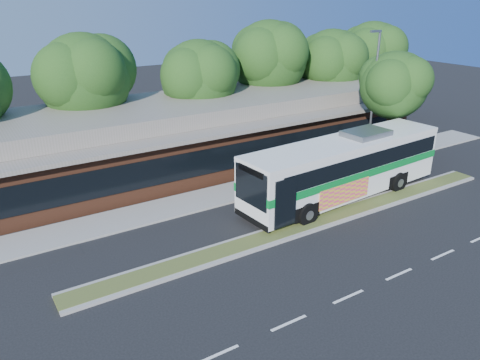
% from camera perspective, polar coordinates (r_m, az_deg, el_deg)
% --- Properties ---
extents(ground, '(120.00, 120.00, 0.00)m').
position_cam_1_polar(ground, '(24.55, 9.86, -5.85)').
color(ground, black).
rests_on(ground, ground).
extents(median_strip, '(26.00, 1.10, 0.15)m').
position_cam_1_polar(median_strip, '(24.91, 8.95, -5.17)').
color(median_strip, '#434B20').
rests_on(median_strip, ground).
extents(sidewalk, '(44.00, 2.60, 0.12)m').
position_cam_1_polar(sidewalk, '(29.07, 1.49, -0.87)').
color(sidewalk, gray).
rests_on(sidewalk, ground).
extents(plaza_building, '(33.20, 11.20, 4.45)m').
position_cam_1_polar(plaza_building, '(33.76, -4.74, 6.03)').
color(plaza_building, brown).
rests_on(plaza_building, ground).
extents(lamp_post, '(0.93, 0.18, 9.07)m').
position_cam_1_polar(lamp_post, '(33.48, 15.92, 10.03)').
color(lamp_post, slate).
rests_on(lamp_post, ground).
extents(tree_bg_b, '(6.69, 6.00, 9.00)m').
position_cam_1_polar(tree_bg_b, '(33.47, -17.80, 12.00)').
color(tree_bg_b, black).
rests_on(tree_bg_b, ground).
extents(tree_bg_c, '(6.24, 5.60, 8.26)m').
position_cam_1_polar(tree_bg_c, '(35.51, -4.53, 12.55)').
color(tree_bg_c, black).
rests_on(tree_bg_c, ground).
extents(tree_bg_d, '(6.91, 6.20, 9.37)m').
position_cam_1_polar(tree_bg_d, '(39.96, 3.96, 14.79)').
color(tree_bg_d, black).
rests_on(tree_bg_d, ground).
extents(tree_bg_e, '(6.47, 5.80, 8.50)m').
position_cam_1_polar(tree_bg_e, '(43.08, 11.38, 14.03)').
color(tree_bg_e, black).
rests_on(tree_bg_e, ground).
extents(tree_bg_f, '(6.69, 6.00, 8.92)m').
position_cam_1_polar(tree_bg_f, '(48.02, 15.99, 14.78)').
color(tree_bg_f, black).
rests_on(tree_bg_f, ground).
extents(transit_bus, '(13.74, 3.80, 3.81)m').
position_cam_1_polar(transit_bus, '(27.72, 12.67, 2.01)').
color(transit_bus, white).
rests_on(transit_bus, ground).
extents(sidewalk_tree, '(5.11, 4.58, 7.72)m').
position_cam_1_polar(sidewalk_tree, '(34.47, 18.49, 11.13)').
color(sidewalk_tree, black).
rests_on(sidewalk_tree, ground).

